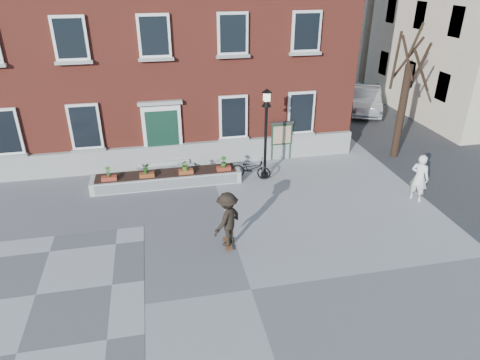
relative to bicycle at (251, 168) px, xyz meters
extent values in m
plane|color=gray|center=(-1.60, -7.03, -0.46)|extent=(100.00, 100.00, 0.00)
cube|color=#58585B|center=(-7.60, -6.03, -0.45)|extent=(6.00, 6.00, 0.01)
imported|color=black|center=(0.00, 0.00, 0.00)|extent=(1.84, 1.24, 0.92)
imported|color=silver|center=(9.20, 7.93, 0.35)|extent=(3.42, 5.20, 1.62)
imported|color=white|center=(5.96, -3.20, 0.50)|extent=(0.77, 0.84, 1.92)
cube|color=maroon|center=(-3.60, 6.97, 5.54)|extent=(18.00, 10.00, 12.00)
cube|color=#9F9F9A|center=(-3.60, 1.85, 0.09)|extent=(18.00, 0.24, 1.10)
cube|color=#9B9B96|center=(-3.60, 1.72, -0.36)|extent=(2.60, 0.80, 0.20)
cube|color=#ABABA6|center=(-3.60, 1.87, -0.16)|extent=(2.20, 0.50, 0.20)
cube|color=white|center=(-3.60, 1.89, 1.19)|extent=(1.70, 0.12, 2.50)
cube|color=#123324|center=(-3.60, 1.84, 1.09)|extent=(1.40, 0.06, 2.30)
cube|color=#ABACA6|center=(-3.60, 1.85, 2.59)|extent=(1.90, 0.25, 0.15)
cube|color=white|center=(-10.00, 1.87, 1.74)|extent=(1.30, 0.10, 2.00)
cube|color=black|center=(-10.00, 1.82, 1.74)|extent=(1.08, 0.04, 1.78)
cube|color=#979792|center=(-10.00, 1.81, 0.68)|extent=(1.44, 0.20, 0.12)
cube|color=white|center=(-6.80, 1.87, 1.74)|extent=(1.30, 0.10, 2.00)
cube|color=black|center=(-6.80, 1.82, 1.74)|extent=(1.08, 0.04, 1.78)
cube|color=gray|center=(-6.80, 1.81, 0.68)|extent=(1.44, 0.20, 0.12)
cube|color=white|center=(-6.80, 1.87, 5.34)|extent=(1.30, 0.10, 1.70)
cube|color=black|center=(-6.80, 1.82, 5.34)|extent=(1.08, 0.04, 1.48)
cube|color=#A8A8A2|center=(-6.80, 1.81, 4.43)|extent=(1.44, 0.20, 0.12)
cube|color=white|center=(-3.60, 1.87, 5.34)|extent=(1.30, 0.10, 1.70)
cube|color=black|center=(-3.60, 1.82, 5.34)|extent=(1.08, 0.04, 1.48)
cube|color=#A1A09C|center=(-3.60, 1.81, 4.43)|extent=(1.44, 0.20, 0.12)
cube|color=white|center=(-0.40, 1.87, 1.74)|extent=(1.30, 0.10, 2.00)
cube|color=black|center=(-0.40, 1.82, 1.74)|extent=(1.08, 0.04, 1.78)
cube|color=#9E9E99|center=(-0.40, 1.81, 0.68)|extent=(1.44, 0.20, 0.12)
cube|color=white|center=(-0.40, 1.87, 5.34)|extent=(1.30, 0.10, 1.70)
cube|color=black|center=(-0.40, 1.82, 5.34)|extent=(1.08, 0.04, 1.48)
cube|color=#989893|center=(-0.40, 1.81, 4.43)|extent=(1.44, 0.20, 0.12)
cube|color=white|center=(2.80, 1.87, 1.74)|extent=(1.30, 0.10, 2.00)
cube|color=black|center=(2.80, 1.82, 1.74)|extent=(1.08, 0.04, 1.78)
cube|color=#989793|center=(2.80, 1.81, 0.68)|extent=(1.44, 0.20, 0.12)
cube|color=white|center=(2.80, 1.87, 5.34)|extent=(1.30, 0.10, 1.70)
cube|color=black|center=(2.80, 1.82, 5.34)|extent=(1.08, 0.04, 1.48)
cube|color=#ABABA6|center=(2.80, 1.81, 4.43)|extent=(1.44, 0.20, 0.12)
cube|color=silver|center=(-3.60, 0.17, -0.21)|extent=(6.20, 1.10, 0.50)
cube|color=#B1B1B1|center=(-3.60, -0.39, -0.21)|extent=(5.80, 0.02, 0.40)
cube|color=black|center=(-3.60, 0.17, 0.04)|extent=(5.80, 0.90, 0.06)
cube|color=maroon|center=(-5.90, -0.08, 0.14)|extent=(0.60, 0.25, 0.20)
imported|color=#2E6D20|center=(-5.90, -0.08, 0.47)|extent=(0.24, 0.24, 0.45)
cube|color=brown|center=(-4.40, -0.08, 0.14)|extent=(0.60, 0.25, 0.20)
imported|color=#255C1B|center=(-4.40, -0.08, 0.47)|extent=(0.25, 0.25, 0.45)
cube|color=brown|center=(-2.80, -0.08, 0.14)|extent=(0.60, 0.25, 0.20)
imported|color=#396D20|center=(-2.80, -0.08, 0.47)|extent=(0.40, 0.40, 0.45)
cube|color=maroon|center=(-1.20, -0.08, 0.14)|extent=(0.60, 0.25, 0.20)
imported|color=#235E1C|center=(-1.20, -0.08, 0.47)|extent=(0.25, 0.25, 0.45)
cylinder|color=black|center=(7.40, 0.97, 1.74)|extent=(0.36, 0.36, 4.40)
cylinder|color=#311F16|center=(7.90, 0.97, 3.83)|extent=(0.12, 1.12, 2.23)
cylinder|color=black|center=(7.57, 1.49, 4.09)|extent=(1.18, 0.49, 1.97)
cylinder|color=black|center=(6.90, 1.32, 4.09)|extent=(0.88, 1.14, 2.35)
cylinder|color=black|center=(7.09, 0.75, 4.27)|extent=(0.60, 0.77, 1.90)
cylinder|color=#312116|center=(7.60, 0.34, 3.78)|extent=(1.39, 0.55, 1.95)
cylinder|color=#2F2215|center=(7.56, 1.10, 4.91)|extent=(0.43, 0.48, 1.58)
cube|color=#3A3A3C|center=(10.40, 10.97, -0.45)|extent=(8.00, 36.00, 0.01)
cube|color=black|center=(11.44, 3.77, 2.04)|extent=(0.08, 1.00, 1.50)
cube|color=black|center=(11.44, 6.97, 2.04)|extent=(0.08, 1.00, 1.50)
cube|color=black|center=(11.44, 10.17, 2.04)|extent=(0.08, 1.00, 1.50)
cube|color=black|center=(11.44, 3.77, 5.34)|extent=(0.08, 1.00, 1.50)
cube|color=black|center=(11.44, 6.97, 5.34)|extent=(0.08, 1.00, 1.50)
cube|color=black|center=(11.44, 10.17, 5.34)|extent=(0.08, 1.00, 1.50)
cylinder|color=black|center=(0.62, -0.03, -0.36)|extent=(0.32, 0.32, 0.20)
cylinder|color=black|center=(0.62, -0.03, 1.14)|extent=(0.12, 0.12, 3.20)
cone|color=black|center=(0.62, -0.03, 2.89)|extent=(0.40, 0.40, 0.30)
cube|color=beige|center=(0.62, -0.03, 3.14)|extent=(0.24, 0.24, 0.34)
cone|color=black|center=(0.62, -0.03, 3.39)|extent=(0.40, 0.40, 0.16)
cylinder|color=#183021|center=(1.42, 1.73, 0.44)|extent=(0.08, 0.08, 1.80)
cylinder|color=#1B3725|center=(2.32, 1.73, 0.44)|extent=(0.08, 0.08, 1.80)
cube|color=#1A3522|center=(1.87, 1.73, 0.79)|extent=(1.00, 0.10, 1.00)
cube|color=beige|center=(1.87, 1.67, 0.79)|extent=(0.85, 0.02, 0.85)
cube|color=#36312E|center=(1.87, 1.73, 1.36)|extent=(1.10, 0.16, 0.10)
cube|color=brown|center=(-1.87, -4.76, -0.40)|extent=(0.22, 0.78, 0.03)
cylinder|color=black|center=(-1.96, -5.04, -0.43)|extent=(0.03, 0.05, 0.05)
cylinder|color=black|center=(-1.78, -5.04, -0.43)|extent=(0.03, 0.05, 0.05)
cylinder|color=black|center=(-1.96, -4.48, -0.43)|extent=(0.03, 0.05, 0.05)
cylinder|color=black|center=(-1.78, -4.48, -0.43)|extent=(0.03, 0.05, 0.05)
imported|color=black|center=(-1.87, -4.76, 0.55)|extent=(1.36, 1.34, 1.88)
camera|label=1|loc=(-3.84, -16.31, 7.83)|focal=32.00mm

